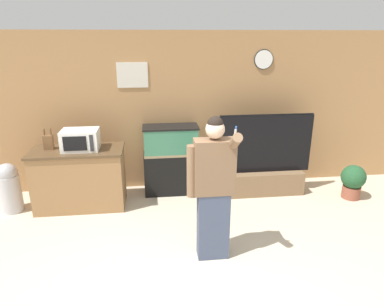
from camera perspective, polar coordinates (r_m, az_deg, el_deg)
wall_back_paneled at (r=5.75m, az=-3.81°, el=6.86°), size 10.00×0.08×2.60m
counter_island at (r=5.49m, az=-18.16°, el=-3.91°), size 1.35×0.67×0.92m
microwave at (r=5.27m, az=-18.10°, el=2.20°), size 0.52×0.39×0.30m
knife_block at (r=5.45m, az=-22.82°, el=1.78°), size 0.13×0.09×0.31m
aquarium_on_stand at (r=5.66m, az=-3.47°, el=-1.02°), size 0.89×0.42×1.15m
tv_on_stand at (r=5.81m, az=11.92°, el=-2.85°), size 1.54×0.40×1.34m
person_standing at (r=3.87m, az=3.53°, el=-5.72°), size 0.54×0.41×1.72m
potted_plant at (r=6.11m, az=25.24°, el=-4.06°), size 0.39×0.39×0.56m
trash_bin at (r=5.77m, az=-28.15°, el=-4.96°), size 0.31×0.31×0.76m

